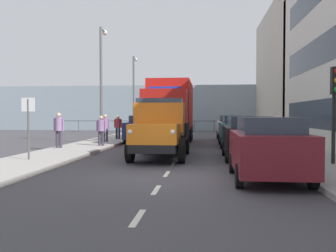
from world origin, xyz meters
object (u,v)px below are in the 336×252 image
Objects in this scene: car_grey_oppositeside_1 at (157,125)px; pedestrian_strolling at (59,127)px; lamp_post_promenade at (102,74)px; lamp_post_far at (134,88)px; car_navy_oppositeside_0 at (143,128)px; car_white_kerbside_3 at (230,127)px; car_maroon_kerbside_near at (268,148)px; truck_vintage_orange at (160,130)px; car_teal_kerbside_2 at (237,131)px; street_sign at (28,117)px; car_black_kerbside_1 at (248,137)px; pedestrian_couple_b at (101,128)px; traffic_light_near at (335,94)px; pedestrian_couple_a at (118,125)px; pedestrian_near_railing at (105,126)px; lorry_cargo_red at (170,110)px.

car_grey_oppositeside_1 is 12.99m from pedestrian_strolling.
lamp_post_promenade is 1.05× the size of lamp_post_far.
car_navy_oppositeside_0 is 4.31m from lamp_post_promenade.
car_white_kerbside_3 is at bearing -153.25° from lamp_post_promenade.
car_white_kerbside_3 is at bearing -90.00° from car_maroon_kerbside_near.
truck_vintage_orange is 1.28× the size of car_teal_kerbside_2.
street_sign is at bearing 82.08° from car_grey_oppositeside_1.
car_black_kerbside_1 is 8.21m from pedestrian_couple_b.
car_maroon_kerbside_near is at bearing 44.01° from traffic_light_near.
car_white_kerbside_3 is at bearing -164.16° from pedestrian_couple_a.
lamp_post_far is (0.37, -7.48, 3.04)m from pedestrian_couple_a.
street_sign is at bearing 99.46° from pedestrian_strolling.
pedestrian_near_railing is at bearing -58.83° from truck_vintage_orange.
lamp_post_promenade is at bearing -74.86° from pedestrian_couple_b.
car_maroon_kerbside_near is at bearing 107.13° from lorry_cargo_red.
traffic_light_near is 14.47m from lamp_post_promenade.
car_white_kerbside_3 is at bearing -134.16° from pedestrian_couple_b.
pedestrian_near_railing is (0.51, -2.67, 0.05)m from pedestrian_couple_b.
street_sign is (0.93, 6.17, 0.62)m from pedestrian_couple_b.
lamp_post_promenade is at bearing -11.92° from car_teal_kerbside_2.
street_sign is (2.41, 10.74, 0.79)m from car_navy_oppositeside_0.
car_grey_oppositeside_1 is at bearing -69.37° from car_black_kerbside_1.
car_grey_oppositeside_1 is at bearing -64.75° from traffic_light_near.
traffic_light_near is (-6.43, 10.13, 0.40)m from lorry_cargo_red.
truck_vintage_orange is 1.23× the size of car_navy_oppositeside_0.
truck_vintage_orange is 3.59× the size of pedestrian_couple_b.
lamp_post_far reaches higher than pedestrian_couple_b.
car_black_kerbside_1 is 2.58× the size of pedestrian_couple_a.
traffic_light_near is 0.48× the size of lamp_post_far.
pedestrian_couple_a is 8.08m from lamp_post_far.
pedestrian_near_railing reaches higher than car_black_kerbside_1.
car_grey_oppositeside_1 is 2.34× the size of pedestrian_strolling.
pedestrian_couple_a reaches higher than car_grey_oppositeside_1.
pedestrian_couple_b is 5.26m from pedestrian_couple_a.
car_black_kerbside_1 is 1.81× the size of street_sign.
traffic_light_near is at bearing 137.33° from car_black_kerbside_1.
pedestrian_couple_a is at bearing -61.81° from car_maroon_kerbside_near.
pedestrian_couple_b is at bearing -29.09° from car_black_kerbside_1.
car_grey_oppositeside_1 is (5.69, -9.51, -0.00)m from car_teal_kerbside_2.
car_white_kerbside_3 is at bearing -106.88° from truck_vintage_orange.
truck_vintage_orange reaches higher than pedestrian_couple_b.
car_black_kerbside_1 is 0.61× the size of lamp_post_far.
traffic_light_near reaches higher than car_white_kerbside_3.
car_navy_oppositeside_0 is at bearing -136.38° from pedestrian_near_railing.
car_black_kerbside_1 is at bearing 116.50° from lorry_cargo_red.
pedestrian_strolling is 2.25m from pedestrian_couple_b.
car_teal_kerbside_2 is 2.68× the size of pedestrian_near_railing.
street_sign is (10.65, -0.17, -0.79)m from traffic_light_near.
pedestrian_strolling reaches higher than car_navy_oppositeside_0.
car_grey_oppositeside_1 is at bearing -59.11° from car_teal_kerbside_2.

